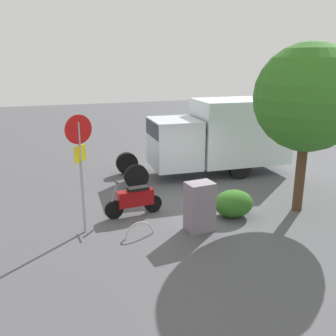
% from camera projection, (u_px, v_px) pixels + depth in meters
% --- Properties ---
extents(ground_plane, '(60.00, 60.00, 0.00)m').
position_uv_depth(ground_plane, '(198.00, 206.00, 12.18)').
color(ground_plane, '#4F4F53').
extents(box_truck_near, '(6.99, 2.51, 3.04)m').
position_uv_depth(box_truck_near, '(219.00, 134.00, 15.26)').
color(box_truck_near, black).
rests_on(box_truck_near, ground).
extents(motorcycle, '(1.81, 0.55, 1.20)m').
position_uv_depth(motorcycle, '(135.00, 199.00, 11.34)').
color(motorcycle, black).
rests_on(motorcycle, ground).
extents(stop_sign, '(0.71, 0.33, 3.26)m').
position_uv_depth(stop_sign, '(80.00, 156.00, 9.74)').
color(stop_sign, '#9E9EA3').
rests_on(stop_sign, ground).
extents(street_tree, '(3.17, 3.17, 5.11)m').
position_uv_depth(street_tree, '(308.00, 98.00, 10.89)').
color(street_tree, '#47301E').
rests_on(street_tree, ground).
extents(utility_cabinet, '(0.78, 0.61, 1.39)m').
position_uv_depth(utility_cabinet, '(200.00, 207.00, 10.29)').
color(utility_cabinet, slate).
rests_on(utility_cabinet, ground).
extents(bike_rack_hoop, '(0.85, 0.17, 0.85)m').
position_uv_depth(bike_rack_hoop, '(140.00, 236.00, 10.11)').
color(bike_rack_hoop, '#B7B7BC').
rests_on(bike_rack_hoop, ground).
extents(shrub_near_sign, '(1.20, 0.99, 0.82)m').
position_uv_depth(shrub_near_sign, '(233.00, 204.00, 11.28)').
color(shrub_near_sign, '#2C621E').
rests_on(shrub_near_sign, ground).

